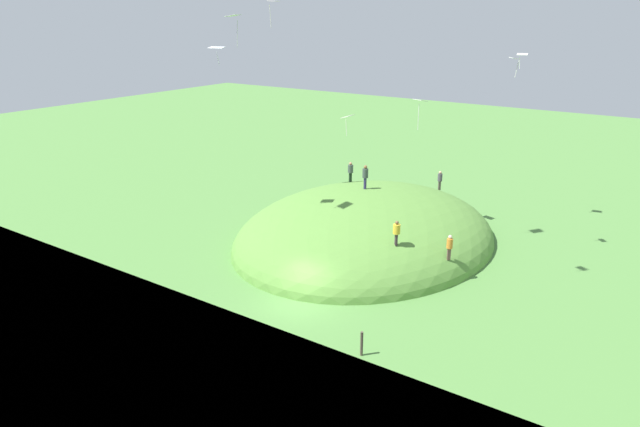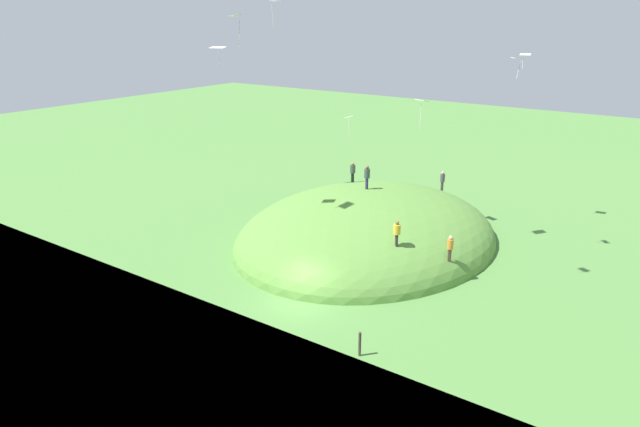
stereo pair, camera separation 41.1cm
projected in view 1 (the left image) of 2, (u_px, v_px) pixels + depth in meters
The scene contains 15 objects.
ground_plane at pixel (299, 303), 33.37m from camera, with size 160.00×160.00×0.00m, color #4F813C.
grass_hill at pixel (366, 239), 42.77m from camera, with size 21.71×17.91×6.87m, color #578A39.
person_on_hilltop at pixel (365, 174), 42.82m from camera, with size 0.46×0.46×1.80m.
person_near_shore at pixel (397, 230), 35.10m from camera, with size 0.63×0.63×1.58m.
person_watching_kites at pixel (450, 244), 35.33m from camera, with size 0.53×0.53×1.63m.
person_with_child at pixel (440, 178), 47.33m from camera, with size 0.53×0.53×1.62m.
person_walking_path at pixel (350, 170), 46.32m from camera, with size 0.47×0.47×1.64m.
kite_2 at pixel (420, 102), 42.52m from camera, with size 0.94×1.10×2.26m.
kite_3 at pixel (522, 55), 42.40m from camera, with size 0.64×0.83×1.08m.
kite_5 at pixel (515, 60), 36.11m from camera, with size 0.76×0.74×1.27m.
kite_6 at pixel (273, 3), 42.74m from camera, with size 0.92×0.70×1.94m.
kite_7 at pixel (347, 117), 50.49m from camera, with size 1.22×0.86×1.92m.
kite_8 at pixel (233, 17), 41.01m from camera, with size 1.36×1.13×2.27m.
kite_10 at pixel (216, 48), 35.63m from camera, with size 0.96×1.13×1.10m.
mooring_post at pixel (362, 344), 28.05m from camera, with size 0.14×0.14×1.30m, color #4F4737.
Camera 1 is at (-24.00, -17.79, 15.79)m, focal length 32.57 mm.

